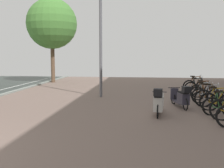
# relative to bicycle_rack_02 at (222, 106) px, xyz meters

# --- Properties ---
(bicycle_rack_02) EXTENTS (1.29, 0.48, 0.93)m
(bicycle_rack_02) POSITION_rel_bicycle_rack_02_xyz_m (0.00, 0.00, 0.00)
(bicycle_rack_02) COLOR black
(bicycle_rack_02) RESTS_ON ground
(bicycle_rack_03) EXTENTS (1.33, 0.55, 0.97)m
(bicycle_rack_03) POSITION_rel_bicycle_rack_02_xyz_m (0.10, 0.76, 0.01)
(bicycle_rack_03) COLOR black
(bicycle_rack_03) RESTS_ON ground
(bicycle_rack_04) EXTENTS (1.36, 0.47, 1.01)m
(bicycle_rack_04) POSITION_rel_bicycle_rack_02_xyz_m (0.07, 1.52, 0.02)
(bicycle_rack_04) COLOR black
(bicycle_rack_04) RESTS_ON ground
(bicycle_rack_05) EXTENTS (1.30, 0.47, 0.94)m
(bicycle_rack_05) POSITION_rel_bicycle_rack_02_xyz_m (0.05, 2.28, 0.00)
(bicycle_rack_05) COLOR black
(bicycle_rack_05) RESTS_ON ground
(bicycle_rack_06) EXTENTS (1.22, 0.58, 0.93)m
(bicycle_rack_06) POSITION_rel_bicycle_rack_02_xyz_m (0.11, 3.04, -0.00)
(bicycle_rack_06) COLOR black
(bicycle_rack_06) RESTS_ON ground
(bicycle_rack_07) EXTENTS (1.23, 0.58, 0.93)m
(bicycle_rack_07) POSITION_rel_bicycle_rack_02_xyz_m (0.25, 3.80, -0.00)
(bicycle_rack_07) COLOR black
(bicycle_rack_07) RESTS_ON ground
(bicycle_rack_08) EXTENTS (1.29, 0.61, 0.99)m
(bicycle_rack_08) POSITION_rel_bicycle_rack_02_xyz_m (0.10, 4.56, 0.02)
(bicycle_rack_08) COLOR black
(bicycle_rack_08) RESTS_ON ground
(bicycle_rack_09) EXTENTS (1.34, 0.61, 1.02)m
(bicycle_rack_09) POSITION_rel_bicycle_rack_02_xyz_m (0.17, 5.32, 0.03)
(bicycle_rack_09) COLOR black
(bicycle_rack_09) RESTS_ON ground
(scooter_near) EXTENTS (0.73, 1.73, 0.93)m
(scooter_near) POSITION_rel_bicycle_rack_02_xyz_m (-1.16, 1.22, 0.09)
(scooter_near) COLOR black
(scooter_near) RESTS_ON ground
(scooter_mid) EXTENTS (0.54, 1.69, 1.00)m
(scooter_mid) POSITION_rel_bicycle_rack_02_xyz_m (-2.13, -0.21, 0.12)
(scooter_mid) COLOR black
(scooter_mid) RESTS_ON ground
(lamp_post) EXTENTS (0.20, 0.52, 6.62)m
(lamp_post) POSITION_rel_bicycle_rack_02_xyz_m (-4.72, 3.54, 3.31)
(lamp_post) COLOR slate
(lamp_post) RESTS_ON ground
(street_tree) EXTENTS (3.69, 3.69, 6.19)m
(street_tree) POSITION_rel_bicycle_rack_02_xyz_m (-9.39, 9.85, 4.00)
(street_tree) COLOR brown
(street_tree) RESTS_ON ground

